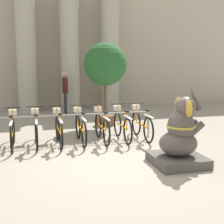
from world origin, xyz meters
name	(u,v)px	position (x,y,z in m)	size (l,w,h in m)	color
ground_plane	(118,162)	(0.00, 0.00, 0.00)	(60.00, 60.00, 0.00)	gray
building_facade	(67,43)	(0.00, 8.60, 3.00)	(20.00, 0.20, 6.00)	#B2A893
column_left	(26,50)	(-1.82, 7.60, 2.62)	(1.05, 1.05, 5.16)	#ADA899
column_middle	(70,51)	(0.00, 7.60, 2.62)	(1.05, 1.05, 5.16)	#ADA899
column_right	(110,51)	(1.82, 7.60, 2.62)	(1.05, 1.05, 5.16)	#ADA899
bike_rack	(58,120)	(-1.08, 1.95, 0.63)	(5.24, 0.05, 0.77)	gray
bicycle_2	(13,132)	(-2.25, 1.82, 0.41)	(0.48, 1.69, 0.98)	black
bicycle_3	(36,130)	(-1.67, 1.85, 0.41)	(0.48, 1.69, 0.98)	black
bicycle_4	(59,129)	(-1.08, 1.81, 0.41)	(0.48, 1.69, 0.98)	black
bicycle_5	(81,128)	(-0.50, 1.84, 0.41)	(0.48, 1.69, 0.98)	black
bicycle_6	(102,127)	(0.08, 1.83, 0.41)	(0.48, 1.69, 0.98)	black
bicycle_7	(122,125)	(0.66, 1.84, 0.41)	(0.48, 1.69, 0.98)	black
bicycle_8	(142,124)	(1.24, 1.84, 0.41)	(0.48, 1.69, 0.98)	black
elephant_statue	(180,138)	(1.22, -0.49, 0.57)	(1.06, 1.06, 1.69)	#4C4742
person_pedestrian	(65,88)	(-0.34, 6.72, 1.06)	(0.23, 0.47, 1.76)	#28282D
potted_tree	(105,67)	(0.69, 3.91, 1.98)	(1.43, 1.43, 2.79)	brown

